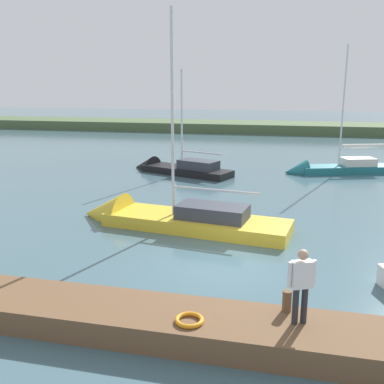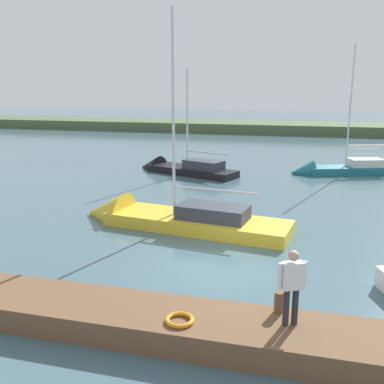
% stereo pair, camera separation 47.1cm
% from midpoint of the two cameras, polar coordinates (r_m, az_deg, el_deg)
% --- Properties ---
extents(ground_plane, '(200.00, 200.00, 0.00)m').
position_cam_midpoint_polar(ground_plane, '(14.52, 3.08, -9.78)').
color(ground_plane, '#42606B').
extents(far_shoreline, '(180.00, 8.00, 2.40)m').
position_cam_midpoint_polar(far_shoreline, '(58.66, 10.83, 7.75)').
color(far_shoreline, '#4C603D').
rests_on(far_shoreline, ground_plane).
extents(dock_pier, '(20.98, 1.83, 0.63)m').
position_cam_midpoint_polar(dock_pier, '(10.63, -1.10, -17.24)').
color(dock_pier, brown).
rests_on(dock_pier, ground_plane).
extents(mooring_post_near, '(0.21, 0.21, 0.51)m').
position_cam_midpoint_polar(mooring_post_near, '(10.67, 11.10, -13.89)').
color(mooring_post_near, brown).
rests_on(mooring_post_near, dock_pier).
extents(life_ring_buoy, '(0.66, 0.66, 0.10)m').
position_cam_midpoint_polar(life_ring_buoy, '(10.14, -1.74, -16.49)').
color(life_ring_buoy, orange).
rests_on(life_ring_buoy, dock_pier).
extents(sailboat_behind_pier, '(9.53, 3.51, 9.76)m').
position_cam_midpoint_polar(sailboat_behind_pier, '(18.70, -4.64, -3.77)').
color(sailboat_behind_pier, gold).
rests_on(sailboat_behind_pier, ground_plane).
extents(sailboat_far_right, '(7.89, 4.52, 7.79)m').
position_cam_midpoint_polar(sailboat_far_right, '(30.05, -2.89, 2.84)').
color(sailboat_far_right, black).
rests_on(sailboat_far_right, ground_plane).
extents(sailboat_far_left, '(7.61, 3.93, 9.21)m').
position_cam_midpoint_polar(sailboat_far_left, '(31.28, 17.60, 2.79)').
color(sailboat_far_left, '#1E6B75').
rests_on(sailboat_far_left, ground_plane).
extents(person_on_dock, '(0.60, 0.40, 1.75)m').
position_cam_midpoint_polar(person_on_dock, '(9.89, 12.84, -11.36)').
color(person_on_dock, '#28282D').
rests_on(person_on_dock, dock_pier).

